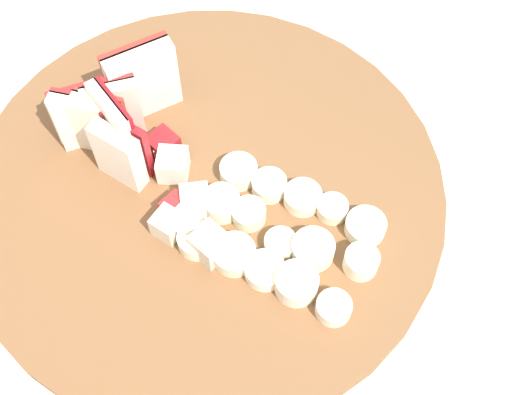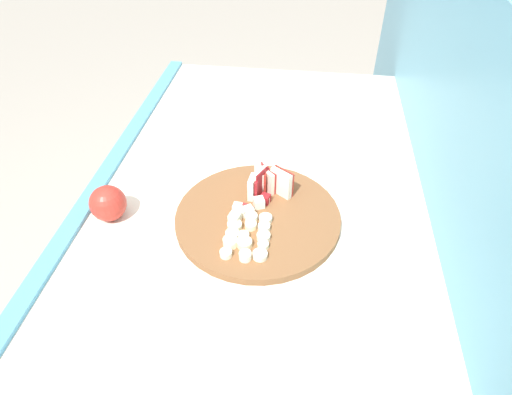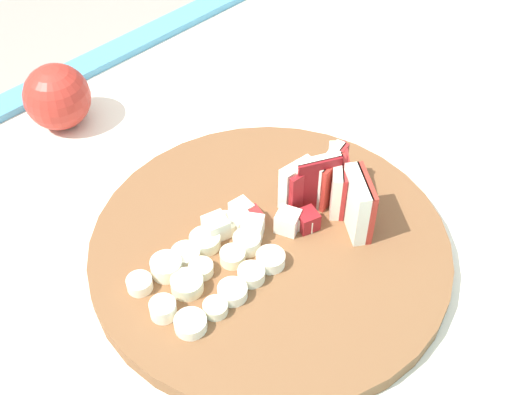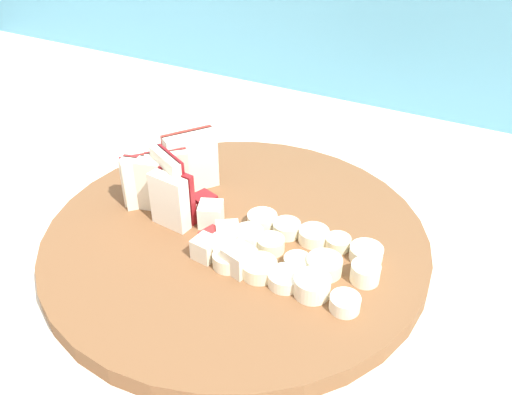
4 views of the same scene
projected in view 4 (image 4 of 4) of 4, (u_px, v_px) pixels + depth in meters
name	position (u px, v px, depth m)	size (l,w,h in m)	color
tile_backsplash	(338.00, 211.00, 0.90)	(2.40, 0.04, 1.30)	#5BA3C1
cutting_board	(236.00, 238.00, 0.49)	(0.35, 0.35, 0.02)	brown
apple_wedge_fan	(167.00, 179.00, 0.51)	(0.08, 0.09, 0.06)	maroon
apple_dice_pile	(218.00, 234.00, 0.47)	(0.10, 0.08, 0.02)	beige
banana_slice_rows	(298.00, 257.00, 0.45)	(0.13, 0.09, 0.02)	#F4EAC6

